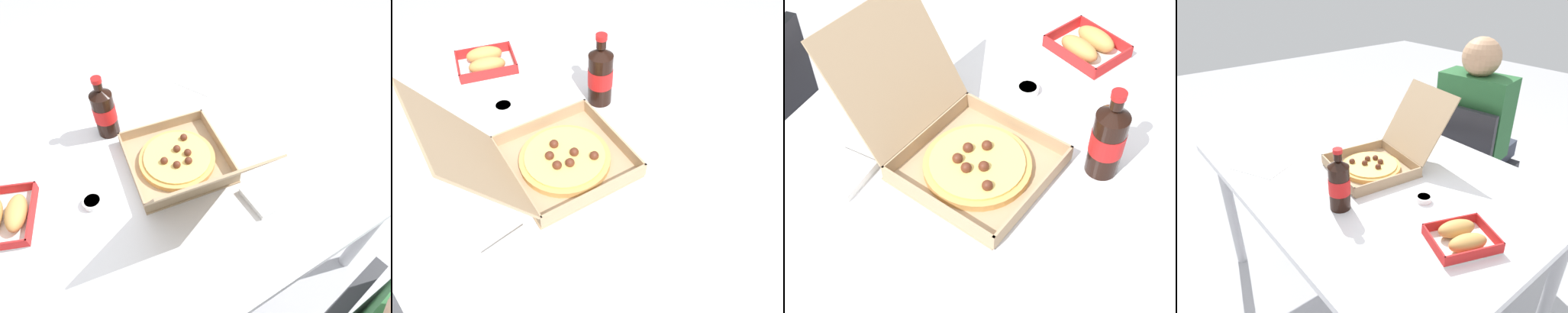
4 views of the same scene
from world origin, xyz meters
The scene contains 8 objects.
ground_plane centered at (0.00, 0.00, 0.00)m, with size 10.00×10.00×0.00m, color #B2B2B7.
dining_table centered at (0.00, 0.00, 0.64)m, with size 1.41×0.96×0.71m.
pizza_box_open centered at (0.00, 0.04, 0.75)m, with size 0.37×0.50×0.30m.
bread_side_box centered at (0.50, -0.07, 0.73)m, with size 0.21×0.23×0.06m.
cola_bottle centered at (0.13, -0.24, 0.80)m, with size 0.07×0.07×0.22m.
paper_menu centered at (-0.32, -0.33, 0.71)m, with size 0.21×0.15×0.00m, color white.
napkin_pile centered at (-0.16, 0.25, 0.72)m, with size 0.11×0.11×0.02m, color white.
dipping_sauce_cup centered at (0.28, 0.01, 0.72)m, with size 0.06×0.06×0.02m.
Camera 2 is at (-0.54, 0.38, 1.46)m, focal length 34.63 mm.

